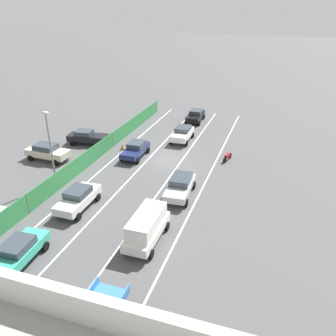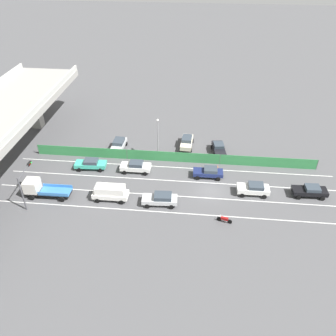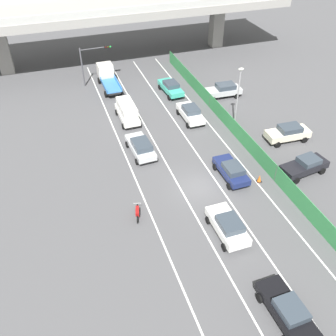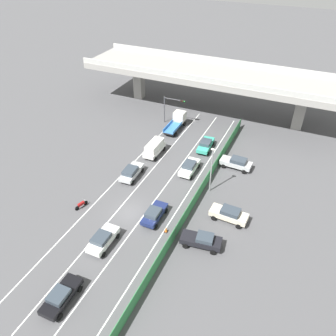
{
  "view_description": "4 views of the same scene",
  "coord_description": "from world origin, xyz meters",
  "px_view_note": "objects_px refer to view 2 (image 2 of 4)",
  "views": [
    {
      "loc": [
        -10.82,
        31.4,
        15.02
      ],
      "look_at": [
        -2.14,
        5.44,
        1.82
      ],
      "focal_mm": 37.14,
      "sensor_mm": 36.0,
      "label": 1
    },
    {
      "loc": [
        -38.46,
        2.0,
        30.06
      ],
      "look_at": [
        1.99,
        6.13,
        2.01
      ],
      "focal_mm": 37.04,
      "sensor_mm": 36.0,
      "label": 2
    },
    {
      "loc": [
        -10.98,
        -23.27,
        22.14
      ],
      "look_at": [
        -2.66,
        0.97,
        2.1
      ],
      "focal_mm": 40.35,
      "sensor_mm": 36.0,
      "label": 3
    },
    {
      "loc": [
        17.15,
        -26.04,
        29.15
      ],
      "look_at": [
        1.07,
        8.95,
        1.43
      ],
      "focal_mm": 35.67,
      "sensor_mm": 36.0,
      "label": 4
    }
  ],
  "objects_px": {
    "street_lamp": "(158,135)",
    "traffic_cone": "(217,167)",
    "car_van_white": "(110,192)",
    "parked_sedan_cream": "(187,142)",
    "car_sedan_navy": "(209,172)",
    "parked_wagon_silver": "(119,145)",
    "car_hatchback_white": "(136,166)",
    "car_sedan_black": "(310,191)",
    "traffic_light": "(25,180)",
    "motorcycle": "(224,219)",
    "car_sedan_white": "(254,189)",
    "car_taxi_teal": "(91,164)",
    "car_sedan_silver": "(161,199)",
    "flatbed_truck_blue": "(40,188)",
    "parked_sedan_dark": "(219,149)"
  },
  "relations": [
    {
      "from": "car_van_white",
      "to": "parked_sedan_dark",
      "type": "relative_size",
      "value": 1.0
    },
    {
      "from": "motorcycle",
      "to": "parked_wagon_silver",
      "type": "xyz_separation_m",
      "value": [
        15.67,
        16.81,
        0.48
      ]
    },
    {
      "from": "traffic_light",
      "to": "street_lamp",
      "type": "relative_size",
      "value": 0.75
    },
    {
      "from": "car_sedan_silver",
      "to": "car_sedan_navy",
      "type": "xyz_separation_m",
      "value": [
        6.8,
        -6.27,
        -0.04
      ]
    },
    {
      "from": "car_hatchback_white",
      "to": "parked_sedan_dark",
      "type": "height_order",
      "value": "car_hatchback_white"
    },
    {
      "from": "car_sedan_white",
      "to": "traffic_light",
      "type": "height_order",
      "value": "traffic_light"
    },
    {
      "from": "car_van_white",
      "to": "parked_sedan_cream",
      "type": "bearing_deg",
      "value": -32.33
    },
    {
      "from": "car_sedan_silver",
      "to": "car_taxi_teal",
      "type": "bearing_deg",
      "value": 58.1
    },
    {
      "from": "car_van_white",
      "to": "parked_sedan_cream",
      "type": "distance_m",
      "value": 17.53
    },
    {
      "from": "car_sedan_white",
      "to": "traffic_light",
      "type": "xyz_separation_m",
      "value": [
        -4.77,
        29.68,
        2.76
      ]
    },
    {
      "from": "car_sedan_white",
      "to": "traffic_cone",
      "type": "bearing_deg",
      "value": 40.73
    },
    {
      "from": "car_sedan_navy",
      "to": "parked_wagon_silver",
      "type": "bearing_deg",
      "value": 67.13
    },
    {
      "from": "parked_sedan_cream",
      "to": "parked_wagon_silver",
      "type": "xyz_separation_m",
      "value": [
        -2.1,
        11.1,
        -0.02
      ]
    },
    {
      "from": "car_van_white",
      "to": "street_lamp",
      "type": "xyz_separation_m",
      "value": [
        10.86,
        -5.06,
        2.94
      ]
    },
    {
      "from": "car_van_white",
      "to": "traffic_light",
      "type": "distance_m",
      "value": 10.9
    },
    {
      "from": "car_sedan_black",
      "to": "traffic_light",
      "type": "distance_m",
      "value": 37.74
    },
    {
      "from": "car_sedan_white",
      "to": "flatbed_truck_blue",
      "type": "xyz_separation_m",
      "value": [
        -3.35,
        28.85,
        0.38
      ]
    },
    {
      "from": "car_taxi_teal",
      "to": "traffic_light",
      "type": "distance_m",
      "value": 10.66
    },
    {
      "from": "car_sedan_silver",
      "to": "parked_wagon_silver",
      "type": "relative_size",
      "value": 1.01
    },
    {
      "from": "traffic_cone",
      "to": "parked_wagon_silver",
      "type": "bearing_deg",
      "value": 75.94
    },
    {
      "from": "car_sedan_black",
      "to": "parked_wagon_silver",
      "type": "relative_size",
      "value": 0.99
    },
    {
      "from": "motorcycle",
      "to": "street_lamp",
      "type": "relative_size",
      "value": 0.28
    },
    {
      "from": "motorcycle",
      "to": "parked_sedan_cream",
      "type": "height_order",
      "value": "parked_sedan_cream"
    },
    {
      "from": "car_sedan_silver",
      "to": "street_lamp",
      "type": "relative_size",
      "value": 0.69
    },
    {
      "from": "parked_sedan_dark",
      "to": "parked_sedan_cream",
      "type": "relative_size",
      "value": 1.03
    },
    {
      "from": "car_taxi_teal",
      "to": "motorcycle",
      "type": "distance_m",
      "value": 22.08
    },
    {
      "from": "car_sedan_white",
      "to": "parked_sedan_dark",
      "type": "xyz_separation_m",
      "value": [
        10.1,
        4.54,
        -0.03
      ]
    },
    {
      "from": "flatbed_truck_blue",
      "to": "traffic_cone",
      "type": "xyz_separation_m",
      "value": [
        8.93,
        -24.05,
        -0.96
      ]
    },
    {
      "from": "car_van_white",
      "to": "flatbed_truck_blue",
      "type": "xyz_separation_m",
      "value": [
        -0.26,
        9.66,
        0.07
      ]
    },
    {
      "from": "car_sedan_silver",
      "to": "car_sedan_black",
      "type": "xyz_separation_m",
      "value": [
        3.8,
        -20.0,
        -0.03
      ]
    },
    {
      "from": "street_lamp",
      "to": "car_sedan_navy",
      "type": "bearing_deg",
      "value": -118.78
    },
    {
      "from": "car_sedan_silver",
      "to": "car_sedan_black",
      "type": "bearing_deg",
      "value": -79.24
    },
    {
      "from": "car_van_white",
      "to": "car_sedan_black",
      "type": "bearing_deg",
      "value": -82.63
    },
    {
      "from": "car_taxi_teal",
      "to": "parked_wagon_silver",
      "type": "distance_m",
      "value": 6.6
    },
    {
      "from": "street_lamp",
      "to": "traffic_cone",
      "type": "xyz_separation_m",
      "value": [
        -2.2,
        -9.33,
        -3.83
      ]
    },
    {
      "from": "car_sedan_navy",
      "to": "parked_wagon_silver",
      "type": "distance_m",
      "value": 16.05
    },
    {
      "from": "car_sedan_white",
      "to": "flatbed_truck_blue",
      "type": "distance_m",
      "value": 29.05
    },
    {
      "from": "car_taxi_teal",
      "to": "car_hatchback_white",
      "type": "bearing_deg",
      "value": -90.58
    },
    {
      "from": "car_van_white",
      "to": "car_hatchback_white",
      "type": "xyz_separation_m",
      "value": [
        6.75,
        -2.2,
        -0.3
      ]
    },
    {
      "from": "car_sedan_black",
      "to": "car_taxi_teal",
      "type": "xyz_separation_m",
      "value": [
        3.36,
        31.5,
        0.01
      ]
    },
    {
      "from": "flatbed_truck_blue",
      "to": "street_lamp",
      "type": "bearing_deg",
      "value": -52.92
    },
    {
      "from": "parked_sedan_cream",
      "to": "traffic_light",
      "type": "bearing_deg",
      "value": 129.7
    },
    {
      "from": "car_van_white",
      "to": "parked_wagon_silver",
      "type": "height_order",
      "value": "car_van_white"
    },
    {
      "from": "car_taxi_teal",
      "to": "parked_wagon_silver",
      "type": "bearing_deg",
      "value": -26.89
    },
    {
      "from": "motorcycle",
      "to": "car_sedan_white",
      "type": "bearing_deg",
      "value": -34.14
    },
    {
      "from": "flatbed_truck_blue",
      "to": "parked_sedan_dark",
      "type": "height_order",
      "value": "flatbed_truck_blue"
    },
    {
      "from": "car_hatchback_white",
      "to": "parked_wagon_silver",
      "type": "xyz_separation_m",
      "value": [
        5.95,
        3.93,
        0.01
      ]
    },
    {
      "from": "car_sedan_silver",
      "to": "car_taxi_teal",
      "type": "distance_m",
      "value": 13.55
    },
    {
      "from": "car_hatchback_white",
      "to": "car_sedan_black",
      "type": "relative_size",
      "value": 0.97
    },
    {
      "from": "traffic_cone",
      "to": "street_lamp",
      "type": "bearing_deg",
      "value": 76.76
    }
  ]
}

